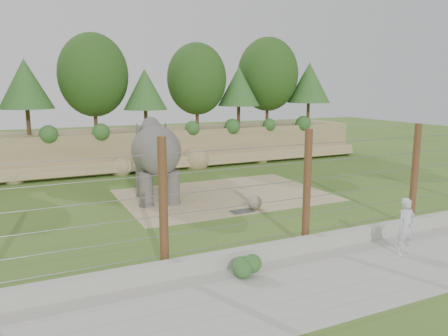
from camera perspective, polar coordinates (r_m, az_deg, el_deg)
name	(u,v)px	position (r m, az deg, el deg)	size (l,w,h in m)	color
ground	(244,212)	(19.08, 2.58, -5.73)	(90.00, 90.00, 0.00)	#406B26
back_embankment	(165,107)	(30.30, -7.72, 7.87)	(30.00, 5.52, 8.77)	#8C7E50
dirt_patch	(224,195)	(21.88, 0.06, -3.56)	(10.00, 7.00, 0.02)	tan
drain_grate	(242,211)	(19.03, 2.38, -5.66)	(1.00, 0.60, 0.03)	#262628
elephant	(156,162)	(20.79, -8.82, 0.81)	(1.98, 4.62, 3.74)	#5F5A55
stone_ball	(255,202)	(19.31, 4.02, -4.50)	(0.64, 0.64, 0.64)	gray
retaining_wall	(314,243)	(14.99, 11.69, -9.57)	(26.00, 0.35, 0.50)	beige
walkway	(356,273)	(13.66, 16.81, -12.97)	(26.00, 4.00, 0.01)	beige
barrier_fence	(307,189)	(14.87, 10.78, -2.65)	(20.26, 0.26, 4.00)	brown
walkway_shrub	(246,265)	(12.81, 2.84, -12.58)	(0.63, 0.63, 0.63)	#2A6327
zookeeper	(406,227)	(15.23, 22.70, -7.11)	(0.68, 0.45, 1.87)	silver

